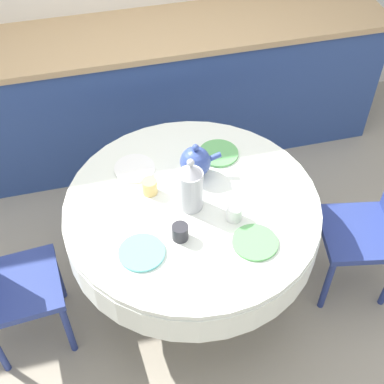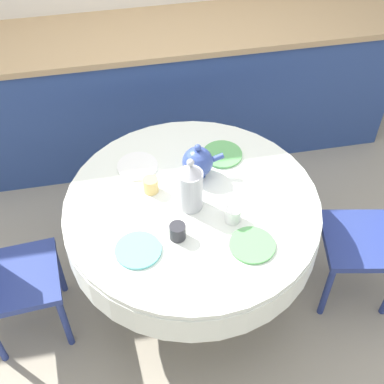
{
  "view_description": "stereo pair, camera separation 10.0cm",
  "coord_description": "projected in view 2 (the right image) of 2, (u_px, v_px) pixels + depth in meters",
  "views": [
    {
      "loc": [
        -0.43,
        -1.71,
        2.69
      ],
      "look_at": [
        0.0,
        0.0,
        0.81
      ],
      "focal_mm": 50.0,
      "sensor_mm": 36.0,
      "label": 1
    },
    {
      "loc": [
        -0.33,
        -1.74,
        2.69
      ],
      "look_at": [
        0.0,
        0.0,
        0.81
      ],
      "focal_mm": 50.0,
      "sensor_mm": 36.0,
      "label": 2
    }
  ],
  "objects": [
    {
      "name": "chair_right",
      "position": [
        1.0,
        275.0,
        2.64
      ],
      "size": [
        0.43,
        0.43,
        0.86
      ],
      "rotation": [
        0.0,
        0.0,
        -1.49
      ],
      "color": "navy",
      "rests_on": "ground_plane"
    },
    {
      "name": "cup_near_left",
      "position": [
        178.0,
        232.0,
        2.46
      ],
      "size": [
        0.08,
        0.08,
        0.08
      ],
      "primitive_type": "cylinder",
      "color": "#28282D",
      "rests_on": "dining_table"
    },
    {
      "name": "coffee_carafe",
      "position": [
        190.0,
        186.0,
        2.53
      ],
      "size": [
        0.12,
        0.12,
        0.31
      ],
      "color": "#B2B2B7",
      "rests_on": "dining_table"
    },
    {
      "name": "plate_far_left",
      "position": [
        137.0,
        166.0,
        2.8
      ],
      "size": [
        0.21,
        0.21,
        0.01
      ],
      "primitive_type": "cylinder",
      "color": "white",
      "rests_on": "dining_table"
    },
    {
      "name": "plate_near_left",
      "position": [
        138.0,
        250.0,
        2.43
      ],
      "size": [
        0.21,
        0.21,
        0.01
      ],
      "primitive_type": "cylinder",
      "color": "#60BCB7",
      "rests_on": "dining_table"
    },
    {
      "name": "cup_far_right",
      "position": [
        194.0,
        166.0,
        2.76
      ],
      "size": [
        0.08,
        0.08,
        0.08
      ],
      "primitive_type": "cylinder",
      "color": "white",
      "rests_on": "dining_table"
    },
    {
      "name": "cup_near_right",
      "position": [
        233.0,
        215.0,
        2.53
      ],
      "size": [
        0.08,
        0.08,
        0.08
      ],
      "primitive_type": "cylinder",
      "color": "white",
      "rests_on": "dining_table"
    },
    {
      "name": "dining_table",
      "position": [
        192.0,
        219.0,
        2.73
      ],
      "size": [
        1.28,
        1.28,
        0.73
      ],
      "color": "tan",
      "rests_on": "ground_plane"
    },
    {
      "name": "ground_plane",
      "position": [
        192.0,
        286.0,
        3.17
      ],
      "size": [
        12.0,
        12.0,
        0.0
      ],
      "primitive_type": "plane",
      "color": "#9E937F"
    },
    {
      "name": "teapot",
      "position": [
        198.0,
        162.0,
        2.71
      ],
      "size": [
        0.22,
        0.16,
        0.2
      ],
      "color": "#33478E",
      "rests_on": "dining_table"
    },
    {
      "name": "plate_near_right",
      "position": [
        252.0,
        245.0,
        2.45
      ],
      "size": [
        0.21,
        0.21,
        0.01
      ],
      "primitive_type": "cylinder",
      "color": "#5BA85B",
      "rests_on": "dining_table"
    },
    {
      "name": "chair_left",
      "position": [
        377.0,
        234.0,
        2.81
      ],
      "size": [
        0.47,
        0.47,
        0.86
      ],
      "rotation": [
        0.0,
        0.0,
        1.39
      ],
      "color": "navy",
      "rests_on": "ground_plane"
    },
    {
      "name": "kitchen_counter",
      "position": [
        157.0,
        91.0,
        3.7
      ],
      "size": [
        3.24,
        0.64,
        0.94
      ],
      "color": "#2D4784",
      "rests_on": "ground_plane"
    },
    {
      "name": "cup_far_left",
      "position": [
        151.0,
        185.0,
        2.66
      ],
      "size": [
        0.08,
        0.08,
        0.08
      ],
      "primitive_type": "cylinder",
      "color": "#DBB766",
      "rests_on": "dining_table"
    },
    {
      "name": "plate_far_right",
      "position": [
        222.0,
        154.0,
        2.87
      ],
      "size": [
        0.21,
        0.21,
        0.01
      ],
      "primitive_type": "cylinder",
      "color": "#5BA85B",
      "rests_on": "dining_table"
    }
  ]
}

